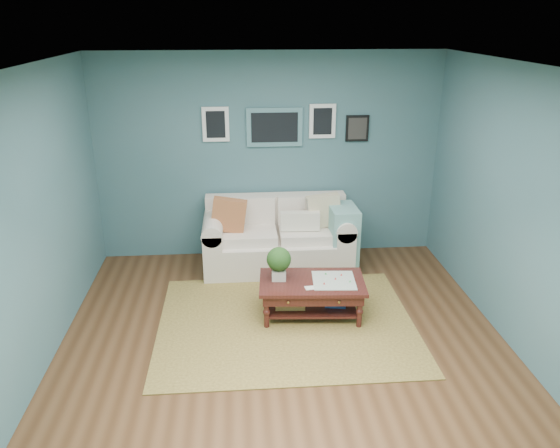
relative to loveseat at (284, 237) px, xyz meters
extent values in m
plane|color=brown|center=(-0.16, -2.03, -0.41)|extent=(5.00, 5.00, 0.00)
plane|color=white|center=(-0.16, -2.03, 2.29)|extent=(5.00, 5.00, 0.00)
cube|color=#396267|center=(-0.16, 0.47, 0.94)|extent=(4.50, 0.02, 2.70)
cube|color=#396267|center=(-0.16, -4.53, 0.94)|extent=(4.50, 0.02, 2.70)
cube|color=#396267|center=(-2.41, -2.03, 0.94)|extent=(0.02, 5.00, 2.70)
cube|color=#396267|center=(2.09, -2.03, 0.94)|extent=(0.02, 5.00, 2.70)
cube|color=slate|center=(-0.09, 0.45, 1.34)|extent=(0.72, 0.03, 0.50)
cube|color=black|center=(-0.09, 0.43, 1.34)|extent=(0.60, 0.01, 0.38)
cube|color=white|center=(-0.84, 0.45, 1.39)|extent=(0.34, 0.03, 0.44)
cube|color=white|center=(0.53, 0.45, 1.41)|extent=(0.34, 0.03, 0.44)
cube|color=black|center=(0.99, 0.45, 1.31)|extent=(0.30, 0.03, 0.34)
cube|color=brown|center=(-0.10, -1.46, -0.40)|extent=(2.71, 2.17, 0.01)
cube|color=silver|center=(-0.09, -0.04, -0.20)|extent=(1.41, 0.87, 0.42)
cube|color=silver|center=(-0.09, 0.30, 0.25)|extent=(1.84, 0.22, 0.47)
cube|color=silver|center=(-0.91, -0.04, -0.10)|extent=(0.24, 0.87, 0.61)
cube|color=silver|center=(0.74, -0.04, -0.10)|extent=(0.24, 0.87, 0.61)
cylinder|color=silver|center=(-0.91, -0.04, 0.21)|extent=(0.26, 0.87, 0.26)
cylinder|color=silver|center=(0.74, -0.04, 0.21)|extent=(0.26, 0.87, 0.26)
cube|color=silver|center=(-0.46, -0.10, 0.07)|extent=(0.71, 0.55, 0.13)
cube|color=silver|center=(0.29, -0.10, 0.07)|extent=(0.71, 0.55, 0.13)
cube|color=silver|center=(-0.46, 0.18, 0.32)|extent=(0.71, 0.12, 0.36)
cube|color=silver|center=(0.29, 0.18, 0.32)|extent=(0.71, 0.12, 0.36)
cube|color=#B0502E|center=(-0.70, -0.09, 0.36)|extent=(0.48, 0.17, 0.47)
cube|color=beige|center=(0.51, -0.02, 0.36)|extent=(0.47, 0.18, 0.46)
cube|color=silver|center=(0.19, -0.14, 0.27)|extent=(0.49, 0.12, 0.24)
cube|color=#79ACA2|center=(0.74, -0.15, 0.05)|extent=(0.34, 0.54, 0.79)
cube|color=#351510|center=(0.19, -1.30, 0.00)|extent=(1.17, 0.74, 0.04)
cube|color=#351510|center=(0.19, -1.30, -0.08)|extent=(1.09, 0.66, 0.11)
cube|color=#351510|center=(0.19, -1.30, -0.30)|extent=(0.99, 0.56, 0.02)
sphere|color=gold|center=(-0.09, -1.58, -0.08)|extent=(0.03, 0.03, 0.03)
sphere|color=gold|center=(0.43, -1.62, -0.08)|extent=(0.03, 0.03, 0.03)
cylinder|color=#351510|center=(-0.31, -1.52, -0.21)|extent=(0.06, 0.06, 0.39)
cylinder|color=#351510|center=(0.66, -1.59, -0.21)|extent=(0.06, 0.06, 0.39)
cylinder|color=#351510|center=(-0.28, -1.01, -0.21)|extent=(0.06, 0.06, 0.39)
cylinder|color=#351510|center=(0.70, -1.08, -0.21)|extent=(0.06, 0.06, 0.39)
cube|color=beige|center=(-0.16, -1.23, 0.07)|extent=(0.16, 0.16, 0.11)
sphere|color=#184414|center=(-0.16, -1.23, 0.25)|extent=(0.26, 0.26, 0.26)
cube|color=beige|center=(0.43, -1.32, 0.02)|extent=(0.48, 0.48, 0.01)
cube|color=#B68E46|center=(-0.04, -1.28, -0.19)|extent=(0.34, 0.25, 0.19)
cube|color=#24468E|center=(0.46, -1.30, -0.24)|extent=(0.24, 0.19, 0.11)
camera|label=1|loc=(-0.58, -6.52, 2.70)|focal=35.00mm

